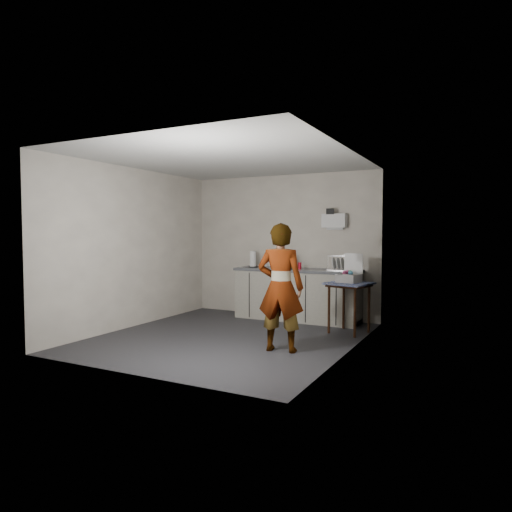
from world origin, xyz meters
The scene contains 15 objects.
ground centered at (0.00, 0.00, 0.00)m, with size 4.00×4.00×0.00m, color #25252A.
wall_back centered at (0.00, 1.99, 1.30)m, with size 3.60×0.02×2.60m, color beige.
wall_right centered at (1.79, 0.00, 1.30)m, with size 0.02×4.00×2.60m, color beige.
wall_left centered at (-1.79, 0.00, 1.30)m, with size 0.02×4.00×2.60m, color beige.
ceiling centered at (0.00, 0.00, 2.60)m, with size 3.60×4.00×0.01m, color silver.
kitchen_counter centered at (0.40, 1.70, 0.43)m, with size 2.24×0.62×0.91m.
wall_shelf centered at (1.00, 1.92, 1.75)m, with size 0.42×0.18×0.37m.
side_table centered at (1.50, 1.10, 0.68)m, with size 0.73×0.73×0.78m.
standing_man centered at (0.99, -0.36, 0.83)m, with size 0.61×0.40×1.67m, color #B2A593.
soap_bottle centered at (0.31, 1.68, 1.05)m, with size 0.11×0.11×0.29m, color black.
soda_can centered at (0.46, 1.68, 0.97)m, with size 0.06×0.06×0.11m, color red.
dark_bottle centered at (0.18, 1.68, 1.03)m, with size 0.07×0.07×0.23m, color black.
paper_towel centered at (-0.45, 1.64, 1.05)m, with size 0.16×0.16×0.29m.
dish_rack centered at (1.16, 1.68, 0.97)m, with size 0.36×0.27×0.25m.
bakery_box centered at (1.48, 1.15, 0.88)m, with size 0.37×0.38×0.44m.
Camera 1 is at (3.39, -5.74, 1.55)m, focal length 32.00 mm.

